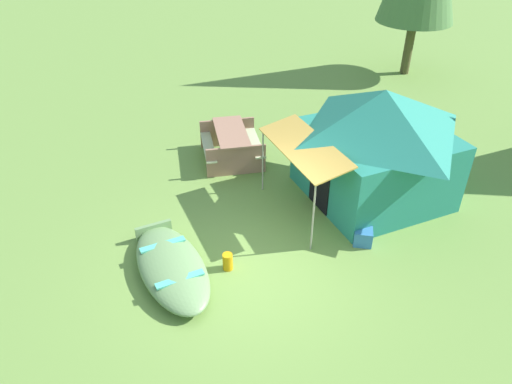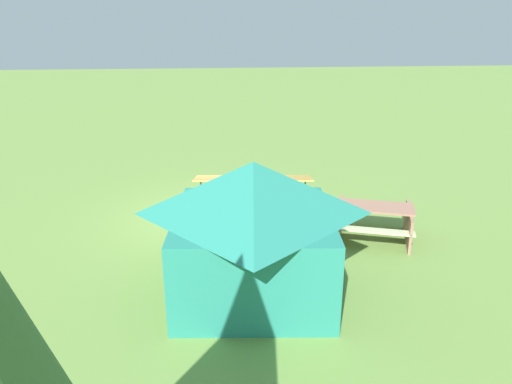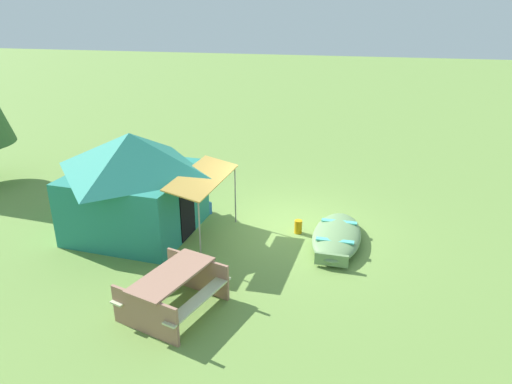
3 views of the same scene
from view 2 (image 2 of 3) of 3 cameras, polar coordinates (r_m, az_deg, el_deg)
ground_plane at (r=12.38m, az=-5.82°, el=-3.14°), size 80.00×80.00×0.00m
beached_rowboat at (r=13.56m, az=-3.53°, el=-0.12°), size 2.62×1.26×0.37m
canvas_cabin_tent at (r=8.58m, az=-0.31°, el=-4.23°), size 3.21×3.98×2.53m
picnic_table at (r=11.40m, az=13.79°, el=-3.04°), size 2.10×1.91×0.80m
cooler_box at (r=10.18m, az=-7.99°, el=-7.54°), size 0.62×0.59×0.33m
fuel_can at (r=12.65m, az=-5.01°, el=-1.76°), size 0.26×0.26×0.34m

